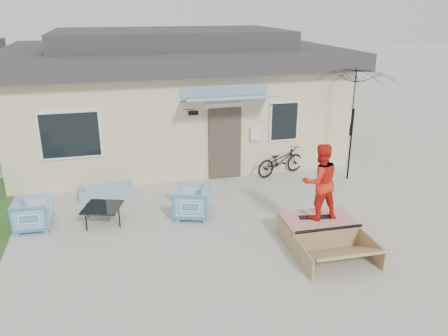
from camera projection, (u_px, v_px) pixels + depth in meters
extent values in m
plane|color=#A7A599|center=(232.00, 259.00, 9.07)|extent=(90.00, 90.00, 0.00)
cube|color=beige|center=(172.00, 105.00, 15.84)|extent=(10.00, 7.00, 3.00)
cube|color=#2C2C33|center=(170.00, 54.00, 15.25)|extent=(10.80, 7.80, 0.50)
cube|color=#2C2C33|center=(170.00, 37.00, 15.06)|extent=(7.50, 4.50, 0.60)
cube|color=#42392D|center=(225.00, 144.00, 13.01)|extent=(0.95, 0.08, 2.10)
cube|color=white|center=(70.00, 135.00, 11.86)|extent=(1.60, 0.06, 1.30)
cube|color=white|center=(284.00, 121.00, 13.24)|extent=(0.90, 0.06, 1.20)
cube|color=#25689B|center=(230.00, 99.00, 12.06)|extent=(2.50, 1.09, 0.29)
imported|color=#25689B|center=(105.00, 186.00, 12.00)|extent=(1.42, 0.50, 0.54)
imported|color=#25689B|center=(33.00, 212.00, 10.20)|extent=(0.76, 0.81, 0.80)
imported|color=#25689B|center=(192.00, 201.00, 10.77)|extent=(0.98, 1.02, 0.84)
cube|color=black|center=(103.00, 214.00, 10.56)|extent=(1.03, 1.03, 0.40)
imported|color=black|center=(281.00, 158.00, 13.44)|extent=(1.75, 1.05, 1.06)
cylinder|color=black|center=(350.00, 144.00, 12.92)|extent=(0.05, 0.05, 2.10)
imported|color=black|center=(353.00, 121.00, 12.69)|extent=(2.51, 2.37, 0.90)
cube|color=black|center=(317.00, 217.00, 9.73)|extent=(0.81, 0.33, 0.05)
imported|color=red|center=(320.00, 180.00, 9.44)|extent=(0.83, 0.65, 1.65)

